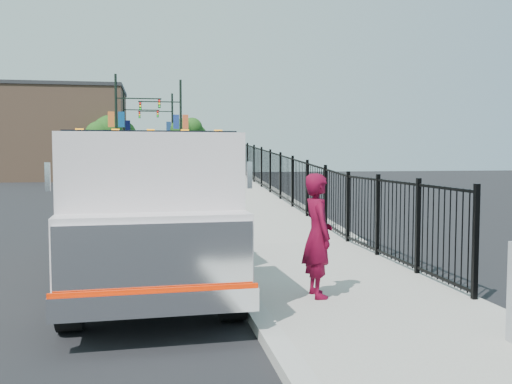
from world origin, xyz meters
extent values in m
plane|color=black|center=(0.00, 0.00, 0.00)|extent=(120.00, 120.00, 0.00)
cube|color=#9E998E|center=(1.93, -2.00, 0.06)|extent=(3.55, 12.00, 0.12)
cube|color=#ADAAA3|center=(0.00, -2.00, 0.08)|extent=(0.30, 12.00, 0.16)
cube|color=#9E998E|center=(2.12, 16.00, 0.00)|extent=(3.95, 24.06, 3.19)
cube|color=black|center=(3.55, 12.00, 0.90)|extent=(0.10, 28.00, 1.80)
cube|color=black|center=(-1.63, 1.16, 0.59)|extent=(1.36, 7.34, 0.24)
cube|color=silver|center=(-1.53, -1.31, 1.66)|extent=(2.61, 2.46, 2.15)
cube|color=silver|center=(-1.48, -2.65, 1.13)|extent=(2.55, 0.85, 1.07)
cube|color=silver|center=(-1.46, -3.05, 1.13)|extent=(2.47, 0.18, 0.91)
cube|color=silver|center=(-1.46, -3.13, 0.59)|extent=(2.58, 0.29, 0.30)
cube|color=#FE2800|center=(-1.46, -3.13, 0.75)|extent=(2.58, 0.16, 0.06)
cube|color=black|center=(-1.52, -1.58, 2.31)|extent=(2.42, 1.49, 0.91)
cube|color=silver|center=(-1.69, 2.55, 1.66)|extent=(2.75, 4.61, 1.83)
cube|color=silver|center=(-2.83, -2.43, 2.15)|extent=(0.07, 0.07, 0.38)
cube|color=silver|center=(-0.15, -2.33, 2.15)|extent=(0.07, 0.07, 0.38)
cube|color=orange|center=(-2.47, -1.99, 2.76)|extent=(0.11, 0.09, 0.06)
cube|color=orange|center=(-1.99, -1.97, 2.76)|extent=(0.11, 0.09, 0.06)
cube|color=orange|center=(-1.51, -1.95, 2.76)|extent=(0.11, 0.09, 0.06)
cube|color=orange|center=(-1.03, -1.93, 2.76)|extent=(0.11, 0.09, 0.06)
cube|color=orange|center=(-0.54, -1.91, 2.76)|extent=(0.11, 0.09, 0.06)
cylinder|color=black|center=(-2.63, -2.10, 0.54)|extent=(0.39, 1.09, 1.07)
cylinder|color=black|center=(-0.38, -2.01, 0.54)|extent=(0.39, 1.09, 1.07)
cylinder|color=black|center=(-2.84, 3.15, 0.54)|extent=(0.39, 1.09, 1.07)
cylinder|color=black|center=(-0.58, 3.24, 0.54)|extent=(0.39, 1.09, 1.07)
cylinder|color=black|center=(-2.88, 4.33, 0.54)|extent=(0.39, 1.09, 1.07)
cylinder|color=black|center=(-0.63, 4.42, 0.54)|extent=(0.39, 1.09, 1.07)
imported|color=#5C051E|center=(1.13, -1.37, 1.12)|extent=(0.50, 0.75, 2.01)
cylinder|color=black|center=(-3.96, 31.70, 4.00)|extent=(0.18, 0.18, 8.00)
cube|color=black|center=(-2.36, 31.70, 6.30)|extent=(3.20, 0.08, 0.08)
cube|color=black|center=(-0.92, 31.70, 5.95)|extent=(0.18, 0.22, 0.60)
cube|color=navy|center=(-3.61, 31.70, 4.80)|extent=(0.45, 0.04, 1.10)
cube|color=orange|center=(-4.31, 31.70, 4.80)|extent=(0.45, 0.04, 1.10)
cylinder|color=black|center=(0.72, 34.13, 4.00)|extent=(0.18, 0.18, 8.00)
cube|color=black|center=(-0.88, 34.13, 6.30)|extent=(3.20, 0.08, 0.08)
cube|color=black|center=(-2.32, 34.13, 5.95)|extent=(0.18, 0.22, 0.60)
cube|color=#EC5D2E|center=(1.07, 34.13, 4.80)|extent=(0.45, 0.04, 1.10)
cube|color=navy|center=(0.37, 34.13, 4.80)|extent=(0.45, 0.04, 1.10)
cylinder|color=black|center=(-3.97, 42.94, 4.00)|extent=(0.18, 0.18, 8.00)
cube|color=black|center=(-2.37, 42.94, 6.30)|extent=(3.20, 0.08, 0.08)
cube|color=black|center=(-0.93, 42.94, 5.95)|extent=(0.18, 0.22, 0.60)
cube|color=navy|center=(-3.62, 42.94, 4.80)|extent=(0.45, 0.04, 1.10)
cube|color=#C74E1F|center=(-4.32, 42.94, 4.80)|extent=(0.45, 0.04, 1.10)
cylinder|color=black|center=(0.45, 44.51, 4.00)|extent=(0.18, 0.18, 8.00)
cube|color=black|center=(-1.15, 44.51, 6.30)|extent=(3.20, 0.08, 0.08)
cube|color=black|center=(-2.59, 44.51, 5.95)|extent=(0.18, 0.22, 0.60)
cube|color=orange|center=(0.80, 44.51, 4.80)|extent=(0.45, 0.04, 1.10)
cube|color=navy|center=(0.10, 44.51, 4.80)|extent=(0.45, 0.04, 1.10)
cylinder|color=#382314|center=(-4.97, 37.55, 1.60)|extent=(0.36, 0.36, 3.20)
sphere|color=#194714|center=(-4.97, 37.55, 4.00)|extent=(2.58, 2.58, 2.58)
cylinder|color=#382314|center=(1.42, 40.04, 1.60)|extent=(0.36, 0.36, 3.20)
sphere|color=#194714|center=(1.42, 40.04, 4.00)|extent=(2.11, 2.11, 2.11)
cylinder|color=#382314|center=(-4.30, 47.16, 1.60)|extent=(0.36, 0.36, 3.20)
sphere|color=#194714|center=(-4.30, 47.16, 4.00)|extent=(2.66, 2.66, 2.66)
cube|color=#8C664C|center=(-9.00, 44.00, 4.00)|extent=(10.00, 10.00, 8.00)
camera|label=1|loc=(-1.49, -10.20, 2.47)|focal=40.00mm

